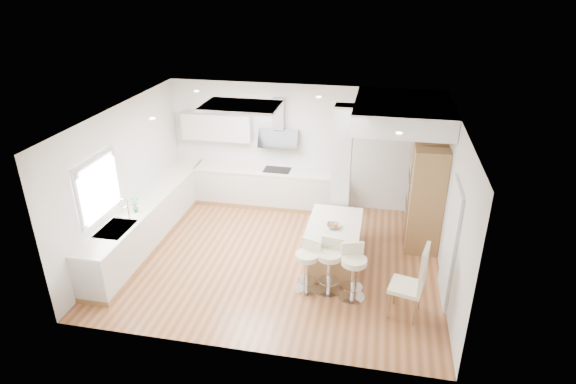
% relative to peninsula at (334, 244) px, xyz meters
% --- Properties ---
extents(ground, '(6.00, 6.00, 0.00)m').
position_rel_peninsula_xyz_m(ground, '(-1.05, 0.00, -0.44)').
color(ground, '#A96A3E').
rests_on(ground, ground).
extents(ceiling, '(6.00, 5.00, 0.02)m').
position_rel_peninsula_xyz_m(ceiling, '(-1.05, 0.00, -0.44)').
color(ceiling, white).
rests_on(ceiling, ground).
extents(wall_back, '(6.00, 0.04, 2.80)m').
position_rel_peninsula_xyz_m(wall_back, '(-1.05, 2.50, 0.96)').
color(wall_back, silver).
rests_on(wall_back, ground).
extents(wall_left, '(0.04, 5.00, 2.80)m').
position_rel_peninsula_xyz_m(wall_left, '(-4.05, 0.00, 0.96)').
color(wall_left, silver).
rests_on(wall_left, ground).
extents(wall_right, '(0.04, 5.00, 2.80)m').
position_rel_peninsula_xyz_m(wall_right, '(1.95, 0.00, 0.96)').
color(wall_right, silver).
rests_on(wall_right, ground).
extents(skylight, '(4.10, 2.10, 0.06)m').
position_rel_peninsula_xyz_m(skylight, '(-1.84, 0.60, 2.33)').
color(skylight, silver).
rests_on(skylight, ground).
extents(window_left, '(0.06, 1.28, 1.07)m').
position_rel_peninsula_xyz_m(window_left, '(-4.00, -0.90, 1.25)').
color(window_left, white).
rests_on(window_left, ground).
extents(doorway_right, '(0.05, 1.00, 2.10)m').
position_rel_peninsula_xyz_m(doorway_right, '(1.93, -0.60, 0.56)').
color(doorway_right, '#4C433C').
rests_on(doorway_right, ground).
extents(counter_left, '(0.63, 4.50, 1.35)m').
position_rel_peninsula_xyz_m(counter_left, '(-3.75, 0.24, 0.02)').
color(counter_left, '#9D7443').
rests_on(counter_left, ground).
extents(counter_back, '(3.62, 0.63, 2.50)m').
position_rel_peninsula_xyz_m(counter_back, '(-1.96, 2.23, 0.26)').
color(counter_back, '#9D7443').
rests_on(counter_back, ground).
extents(pillar, '(0.35, 0.35, 2.80)m').
position_rel_peninsula_xyz_m(pillar, '(0.00, 0.95, 0.96)').
color(pillar, silver).
rests_on(pillar, ground).
extents(soffit, '(1.78, 2.20, 0.40)m').
position_rel_peninsula_xyz_m(soffit, '(1.05, 1.40, 2.16)').
color(soffit, white).
rests_on(soffit, ground).
extents(oven_column, '(0.63, 1.21, 2.10)m').
position_rel_peninsula_xyz_m(oven_column, '(1.63, 1.23, 0.61)').
color(oven_column, '#9D7443').
rests_on(oven_column, ground).
extents(peninsula, '(0.96, 1.44, 0.94)m').
position_rel_peninsula_xyz_m(peninsula, '(0.00, 0.00, 0.00)').
color(peninsula, '#9D7443').
rests_on(peninsula, ground).
extents(bar_stool_a, '(0.54, 0.54, 0.93)m').
position_rel_peninsula_xyz_m(bar_stool_a, '(-0.35, -0.87, 0.08)').
color(bar_stool_a, silver).
rests_on(bar_stool_a, ground).
extents(bar_stool_b, '(0.50, 0.50, 0.98)m').
position_rel_peninsula_xyz_m(bar_stool_b, '(0.02, -0.82, 0.11)').
color(bar_stool_b, silver).
rests_on(bar_stool_b, ground).
extents(bar_stool_c, '(0.55, 0.55, 0.98)m').
position_rel_peninsula_xyz_m(bar_stool_c, '(0.42, -0.92, 0.11)').
color(bar_stool_c, silver).
rests_on(bar_stool_c, ground).
extents(dining_chair, '(0.60, 0.60, 1.29)m').
position_rel_peninsula_xyz_m(dining_chair, '(1.38, -1.23, 0.25)').
color(dining_chair, '#F3EDC5').
rests_on(dining_chair, ground).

